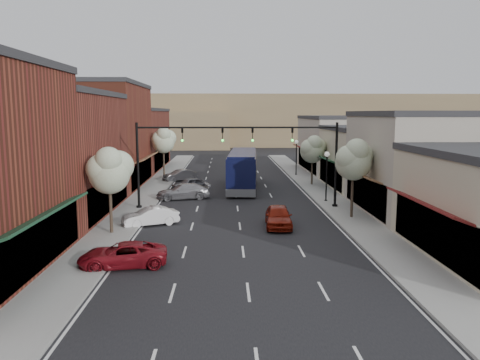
{
  "coord_description": "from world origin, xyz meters",
  "views": [
    {
      "loc": [
        -0.96,
        -29.46,
        7.74
      ],
      "look_at": [
        0.23,
        9.13,
        2.2
      ],
      "focal_mm": 35.0,
      "sensor_mm": 36.0,
      "label": 1
    }
  ],
  "objects": [
    {
      "name": "lamp_post_near",
      "position": [
        7.8,
        10.5,
        3.01
      ],
      "size": [
        0.44,
        0.44,
        4.44
      ],
      "color": "black",
      "rests_on": "ground"
    },
    {
      "name": "curb_right",
      "position": [
        7.0,
        18.5,
        0.07
      ],
      "size": [
        0.25,
        73.0,
        0.17
      ],
      "primitive_type": "cube",
      "color": "gray",
      "rests_on": "ground"
    },
    {
      "name": "signal_mast_right",
      "position": [
        5.62,
        8.0,
        4.62
      ],
      "size": [
        8.22,
        0.46,
        7.0
      ],
      "color": "black",
      "rests_on": "ground"
    },
    {
      "name": "parked_car_a",
      "position": [
        -6.2,
        -6.39,
        0.62
      ],
      "size": [
        4.7,
        2.71,
        1.23
      ],
      "primitive_type": "imported",
      "rotation": [
        0.0,
        0.0,
        -1.42
      ],
      "color": "maroon",
      "rests_on": "ground"
    },
    {
      "name": "parked_car_d",
      "position": [
        -4.62,
        17.29,
        0.63
      ],
      "size": [
        3.93,
        3.32,
        1.27
      ],
      "primitive_type": "imported",
      "rotation": [
        0.0,
        0.0,
        -0.98
      ],
      "color": "slate",
      "rests_on": "ground"
    },
    {
      "name": "bldg_right_far",
      "position": [
        13.71,
        32.0,
        3.66
      ],
      "size": [
        9.14,
        16.1,
        7.4
      ],
      "color": "#A59C8D",
      "rests_on": "ground"
    },
    {
      "name": "hill_far",
      "position": [
        0.0,
        90.0,
        6.0
      ],
      "size": [
        120.0,
        30.0,
        12.0
      ],
      "primitive_type": "cube",
      "color": "#7A6647",
      "rests_on": "ground"
    },
    {
      "name": "bldg_right_midfar",
      "position": [
        13.7,
        18.0,
        3.17
      ],
      "size": [
        9.14,
        12.1,
        6.4
      ],
      "color": "#B9B093",
      "rests_on": "ground"
    },
    {
      "name": "signal_mast_left",
      "position": [
        -5.62,
        8.0,
        4.62
      ],
      "size": [
        8.22,
        0.46,
        7.0
      ],
      "color": "black",
      "rests_on": "ground"
    },
    {
      "name": "ground",
      "position": [
        0.0,
        0.0,
        0.0
      ],
      "size": [
        160.0,
        160.0,
        0.0
      ],
      "primitive_type": "plane",
      "color": "black",
      "rests_on": "ground"
    },
    {
      "name": "tree_left_near",
      "position": [
        -8.25,
        -0.06,
        4.22
      ],
      "size": [
        2.85,
        2.65,
        5.69
      ],
      "color": "#47382B",
      "rests_on": "ground"
    },
    {
      "name": "tree_right_far",
      "position": [
        8.35,
        19.94,
        3.99
      ],
      "size": [
        2.85,
        2.65,
        5.43
      ],
      "color": "#47382B",
      "rests_on": "ground"
    },
    {
      "name": "sidewalk_right",
      "position": [
        8.4,
        18.5,
        0.07
      ],
      "size": [
        2.8,
        73.0,
        0.15
      ],
      "primitive_type": "cube",
      "color": "gray",
      "rests_on": "ground"
    },
    {
      "name": "curb_left",
      "position": [
        -7.0,
        18.5,
        0.07
      ],
      "size": [
        0.25,
        73.0,
        0.17
      ],
      "primitive_type": "cube",
      "color": "gray",
      "rests_on": "ground"
    },
    {
      "name": "bldg_left_midnear",
      "position": [
        -14.23,
        6.0,
        4.66
      ],
      "size": [
        10.14,
        14.1,
        9.4
      ],
      "color": "brown",
      "rests_on": "ground"
    },
    {
      "name": "bldg_left_midfar",
      "position": [
        -14.24,
        20.0,
        5.4
      ],
      "size": [
        10.14,
        14.1,
        10.9
      ],
      "color": "brown",
      "rests_on": "ground"
    },
    {
      "name": "parked_car_e",
      "position": [
        -6.2,
        23.97,
        0.65
      ],
      "size": [
        4.02,
        3.35,
        1.3
      ],
      "primitive_type": "imported",
      "rotation": [
        0.0,
        0.0,
        -0.97
      ],
      "color": "#9D9EA3",
      "rests_on": "ground"
    },
    {
      "name": "lamp_post_far",
      "position": [
        7.8,
        28.0,
        3.01
      ],
      "size": [
        0.44,
        0.44,
        4.44
      ],
      "color": "black",
      "rests_on": "ground"
    },
    {
      "name": "sidewalk_left",
      "position": [
        -8.4,
        18.5,
        0.07
      ],
      "size": [
        2.8,
        73.0,
        0.15
      ],
      "primitive_type": "cube",
      "color": "gray",
      "rests_on": "ground"
    },
    {
      "name": "coach_bus",
      "position": [
        0.8,
        18.27,
        1.99
      ],
      "size": [
        3.56,
        12.67,
        3.82
      ],
      "rotation": [
        0.0,
        0.0,
        -0.07
      ],
      "color": "black",
      "rests_on": "ground"
    },
    {
      "name": "tree_right_near",
      "position": [
        8.35,
        3.94,
        4.45
      ],
      "size": [
        2.85,
        2.65,
        5.95
      ],
      "color": "#47382B",
      "rests_on": "ground"
    },
    {
      "name": "tree_left_far",
      "position": [
        -8.25,
        25.94,
        4.6
      ],
      "size": [
        2.85,
        2.65,
        6.13
      ],
      "color": "#47382B",
      "rests_on": "ground"
    },
    {
      "name": "red_hatchback",
      "position": [
        2.63,
        1.72,
        0.74
      ],
      "size": [
        1.99,
        4.43,
        1.48
      ],
      "primitive_type": "imported",
      "rotation": [
        0.0,
        0.0,
        -0.06
      ],
      "color": "maroon",
      "rests_on": "ground"
    },
    {
      "name": "bldg_left_far",
      "position": [
        -14.22,
        36.0,
        4.16
      ],
      "size": [
        10.14,
        18.1,
        8.4
      ],
      "color": "brown",
      "rests_on": "ground"
    },
    {
      "name": "hill_near",
      "position": [
        -25.0,
        78.0,
        4.0
      ],
      "size": [
        50.0,
        20.0,
        8.0
      ],
      "primitive_type": "cube",
      "color": "#7A6647",
      "rests_on": "ground"
    },
    {
      "name": "bldg_right_midnear",
      "position": [
        13.72,
        6.0,
        3.91
      ],
      "size": [
        9.14,
        12.1,
        7.9
      ],
      "color": "#A59C8D",
      "rests_on": "ground"
    },
    {
      "name": "parked_car_b",
      "position": [
        -6.2,
        2.45,
        0.64
      ],
      "size": [
        4.07,
        2.74,
        1.27
      ],
      "primitive_type": "imported",
      "rotation": [
        0.0,
        0.0,
        -1.17
      ],
      "color": "white",
      "rests_on": "ground"
    },
    {
      "name": "parked_car_c",
      "position": [
        -4.83,
        12.4,
        0.7
      ],
      "size": [
        5.12,
        2.99,
        1.39
      ],
      "primitive_type": "imported",
      "rotation": [
        0.0,
        0.0,
        -1.34
      ],
      "color": "gray",
      "rests_on": "ground"
    }
  ]
}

